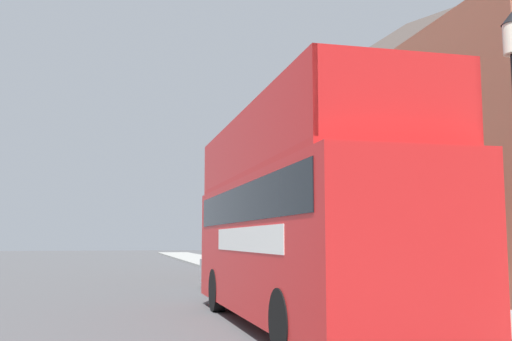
{
  "coord_description": "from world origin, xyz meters",
  "views": [
    {
      "loc": [
        0.08,
        -2.76,
        1.72
      ],
      "look_at": [
        2.51,
        7.63,
        2.95
      ],
      "focal_mm": 42.0,
      "sensor_mm": 36.0,
      "label": 1
    }
  ],
  "objects_px": {
    "lamp_post_third": "(269,188)",
    "parked_car_ahead_of_bus": "(238,269)",
    "lamp_post_second": "(337,180)",
    "tour_bus": "(296,232)"
  },
  "relations": [
    {
      "from": "tour_bus",
      "to": "lamp_post_third",
      "type": "distance_m",
      "value": 10.54
    },
    {
      "from": "lamp_post_second",
      "to": "parked_car_ahead_of_bus",
      "type": "bearing_deg",
      "value": 108.34
    },
    {
      "from": "lamp_post_third",
      "to": "lamp_post_second",
      "type": "bearing_deg",
      "value": -90.01
    },
    {
      "from": "tour_bus",
      "to": "parked_car_ahead_of_bus",
      "type": "relative_size",
      "value": 2.13
    },
    {
      "from": "lamp_post_third",
      "to": "parked_car_ahead_of_bus",
      "type": "bearing_deg",
      "value": -126.19
    },
    {
      "from": "lamp_post_second",
      "to": "lamp_post_third",
      "type": "distance_m",
      "value": 7.14
    },
    {
      "from": "lamp_post_second",
      "to": "lamp_post_third",
      "type": "relative_size",
      "value": 0.87
    },
    {
      "from": "parked_car_ahead_of_bus",
      "to": "lamp_post_third",
      "type": "relative_size",
      "value": 0.88
    },
    {
      "from": "tour_bus",
      "to": "lamp_post_second",
      "type": "height_order",
      "value": "lamp_post_second"
    },
    {
      "from": "tour_bus",
      "to": "lamp_post_third",
      "type": "xyz_separation_m",
      "value": [
        2.07,
        10.19,
        1.77
      ]
    }
  ]
}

